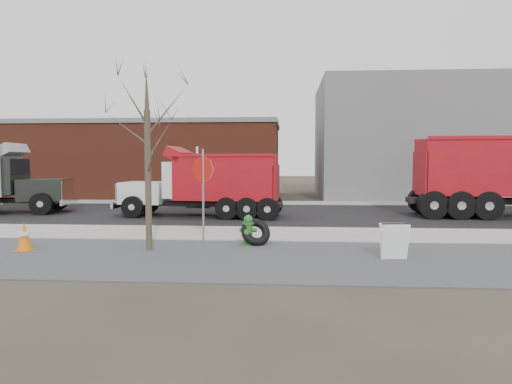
# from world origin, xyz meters

# --- Properties ---
(ground) EXTENTS (120.00, 120.00, 0.00)m
(ground) POSITION_xyz_m (0.00, 0.00, 0.00)
(ground) COLOR #383328
(ground) RESTS_ON ground
(gravel_verge) EXTENTS (60.00, 5.00, 0.03)m
(gravel_verge) POSITION_xyz_m (0.00, -3.50, 0.01)
(gravel_verge) COLOR slate
(gravel_verge) RESTS_ON ground
(sidewalk) EXTENTS (60.00, 2.50, 0.06)m
(sidewalk) POSITION_xyz_m (0.00, 0.25, 0.03)
(sidewalk) COLOR #9E9B93
(sidewalk) RESTS_ON ground
(curb) EXTENTS (60.00, 0.15, 0.11)m
(curb) POSITION_xyz_m (0.00, 1.55, 0.06)
(curb) COLOR #9E9B93
(curb) RESTS_ON ground
(road) EXTENTS (60.00, 9.40, 0.02)m
(road) POSITION_xyz_m (0.00, 6.30, 0.01)
(road) COLOR black
(road) RESTS_ON ground
(far_sidewalk) EXTENTS (60.00, 2.00, 0.06)m
(far_sidewalk) POSITION_xyz_m (0.00, 12.00, 0.03)
(far_sidewalk) COLOR #9E9B93
(far_sidewalk) RESTS_ON ground
(building_grey) EXTENTS (12.00, 10.00, 8.00)m
(building_grey) POSITION_xyz_m (9.00, 18.00, 4.00)
(building_grey) COLOR slate
(building_grey) RESTS_ON ground
(building_brick) EXTENTS (20.20, 8.20, 5.30)m
(building_brick) POSITION_xyz_m (-10.00, 17.00, 2.65)
(building_brick) COLOR brown
(building_brick) RESTS_ON ground
(bare_tree) EXTENTS (3.20, 3.20, 5.20)m
(bare_tree) POSITION_xyz_m (-3.20, -2.60, 3.30)
(bare_tree) COLOR #382D23
(bare_tree) RESTS_ON ground
(fire_hydrant) EXTENTS (0.53, 0.52, 0.94)m
(fire_hydrant) POSITION_xyz_m (-0.43, -1.60, 0.43)
(fire_hydrant) COLOR #31742C
(fire_hydrant) RESTS_ON ground
(truck_tire) EXTENTS (1.13, 1.04, 0.90)m
(truck_tire) POSITION_xyz_m (-0.21, -1.57, 0.40)
(truck_tire) COLOR black
(truck_tire) RESTS_ON ground
(stop_sign) EXTENTS (0.56, 0.61, 2.94)m
(stop_sign) POSITION_xyz_m (-1.84, -1.45, 1.99)
(stop_sign) COLOR gray
(stop_sign) RESTS_ON ground
(sandwich_board) EXTENTS (0.72, 0.50, 0.94)m
(sandwich_board) POSITION_xyz_m (3.52, -3.37, 0.50)
(sandwich_board) COLOR white
(sandwich_board) RESTS_ON ground
(traffic_cone_far) EXTENTS (0.43, 0.43, 0.83)m
(traffic_cone_far) POSITION_xyz_m (-6.71, -2.94, 0.42)
(traffic_cone_far) COLOR orange
(traffic_cone_far) RESTS_ON ground
(dump_truck_red_b) EXTENTS (7.54, 2.64, 3.16)m
(dump_truck_red_b) POSITION_xyz_m (-2.87, 5.20, 1.61)
(dump_truck_red_b) COLOR black
(dump_truck_red_b) RESTS_ON ground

